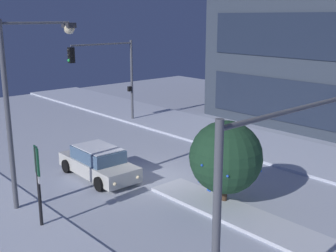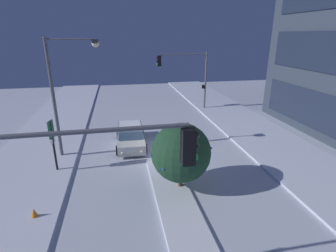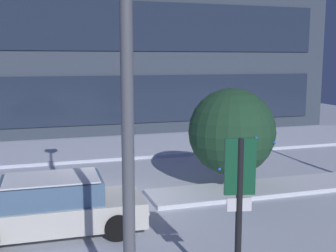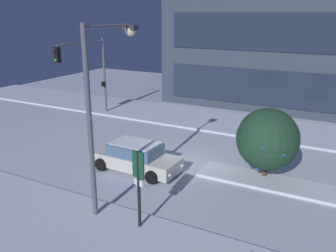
{
  "view_description": "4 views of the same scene",
  "coord_description": "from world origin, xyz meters",
  "px_view_note": "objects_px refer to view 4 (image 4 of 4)",
  "views": [
    {
      "loc": [
        14.78,
        -12.44,
        7.49
      ],
      "look_at": [
        0.37,
        0.47,
        2.55
      ],
      "focal_mm": 45.78,
      "sensor_mm": 36.0,
      "label": 1
    },
    {
      "loc": [
        15.38,
        -2.63,
        7.53
      ],
      "look_at": [
        0.95,
        0.2,
        2.31
      ],
      "focal_mm": 27.62,
      "sensor_mm": 36.0,
      "label": 2
    },
    {
      "loc": [
        -2.26,
        -12.99,
        4.45
      ],
      "look_at": [
        1.79,
        0.04,
        2.35
      ],
      "focal_mm": 46.19,
      "sensor_mm": 36.0,
      "label": 3
    },
    {
      "loc": [
        7.58,
        -16.27,
        7.73
      ],
      "look_at": [
        -2.0,
        1.68,
        1.36
      ],
      "focal_mm": 38.7,
      "sensor_mm": 36.0,
      "label": 4
    }
  ],
  "objects_px": {
    "car_near": "(136,157)",
    "traffic_light_corner_far_left": "(86,65)",
    "parking_info_sign": "(139,181)",
    "street_lamp_arched": "(103,93)",
    "decorated_tree_median": "(268,139)"
  },
  "relations": [
    {
      "from": "car_near",
      "to": "decorated_tree_median",
      "type": "xyz_separation_m",
      "value": [
        6.06,
        2.18,
        1.3
      ]
    },
    {
      "from": "street_lamp_arched",
      "to": "decorated_tree_median",
      "type": "xyz_separation_m",
      "value": [
        5.0,
        5.86,
        -2.86
      ]
    },
    {
      "from": "traffic_light_corner_far_left",
      "to": "decorated_tree_median",
      "type": "height_order",
      "value": "traffic_light_corner_far_left"
    },
    {
      "from": "traffic_light_corner_far_left",
      "to": "parking_info_sign",
      "type": "relative_size",
      "value": 1.9
    },
    {
      "from": "car_near",
      "to": "traffic_light_corner_far_left",
      "type": "bearing_deg",
      "value": 144.15
    },
    {
      "from": "traffic_light_corner_far_left",
      "to": "decorated_tree_median",
      "type": "xyz_separation_m",
      "value": [
        14.27,
        -4.06,
        -2.09
      ]
    },
    {
      "from": "street_lamp_arched",
      "to": "car_near",
      "type": "bearing_deg",
      "value": 17.59
    },
    {
      "from": "traffic_light_corner_far_left",
      "to": "street_lamp_arched",
      "type": "xyz_separation_m",
      "value": [
        9.27,
        -9.93,
        0.77
      ]
    },
    {
      "from": "decorated_tree_median",
      "to": "street_lamp_arched",
      "type": "bearing_deg",
      "value": -130.46
    },
    {
      "from": "traffic_light_corner_far_left",
      "to": "decorated_tree_median",
      "type": "distance_m",
      "value": 14.99
    },
    {
      "from": "traffic_light_corner_far_left",
      "to": "car_near",
      "type": "bearing_deg",
      "value": 52.74
    },
    {
      "from": "parking_info_sign",
      "to": "decorated_tree_median",
      "type": "relative_size",
      "value": 0.89
    },
    {
      "from": "parking_info_sign",
      "to": "street_lamp_arched",
      "type": "bearing_deg",
      "value": 82.57
    },
    {
      "from": "car_near",
      "to": "parking_info_sign",
      "type": "bearing_deg",
      "value": -54.07
    },
    {
      "from": "parking_info_sign",
      "to": "traffic_light_corner_far_left",
      "type": "bearing_deg",
      "value": 59.71
    }
  ]
}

